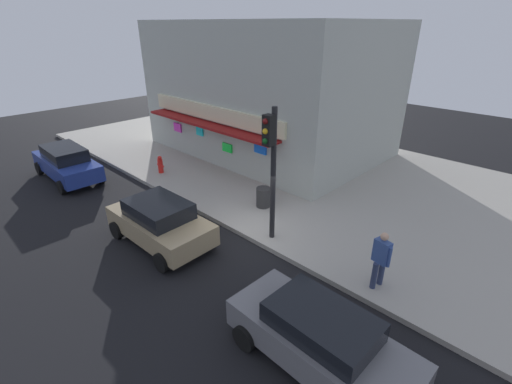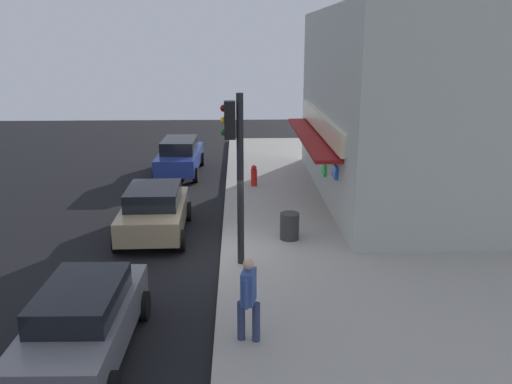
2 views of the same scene
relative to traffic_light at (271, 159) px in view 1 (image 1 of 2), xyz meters
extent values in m
plane|color=black|center=(-0.81, -0.46, -3.10)|extent=(54.52, 54.52, 0.00)
cube|color=#A39E93|center=(-0.81, 6.08, -3.02)|extent=(36.34, 13.08, 0.17)
cube|color=#ADB2A8|center=(-6.73, 7.43, 0.54)|extent=(12.36, 8.32, 6.94)
cube|color=beige|center=(-6.73, 3.19, -0.16)|extent=(9.39, 0.16, 0.72)
cube|color=maroon|center=(-6.73, 2.84, -0.68)|extent=(8.90, 0.90, 0.12)
cube|color=#E533CC|center=(-9.89, 3.21, -1.48)|extent=(0.66, 0.08, 0.48)
cube|color=#19D8E5|center=(-7.86, 3.21, -1.29)|extent=(0.52, 0.08, 0.47)
cube|color=#19E53F|center=(-5.72, 3.21, -1.72)|extent=(0.66, 0.08, 0.43)
cube|color=blue|center=(-3.48, 3.21, -1.26)|extent=(0.71, 0.08, 0.42)
cylinder|color=black|center=(0.00, 0.11, -0.66)|extent=(0.18, 0.18, 4.55)
cube|color=black|center=(0.00, -0.14, 0.94)|extent=(0.32, 0.28, 0.95)
sphere|color=maroon|center=(0.00, -0.29, 1.24)|extent=(0.18, 0.18, 0.18)
sphere|color=yellow|center=(0.00, -0.29, 0.94)|extent=(0.18, 0.18, 0.18)
sphere|color=#0F4C19|center=(0.00, -0.29, 0.64)|extent=(0.18, 0.18, 0.18)
cylinder|color=red|center=(-7.94, 0.70, -2.58)|extent=(0.25, 0.25, 0.70)
sphere|color=red|center=(-7.94, 0.70, -2.16)|extent=(0.22, 0.22, 0.22)
cylinder|color=red|center=(-8.13, 0.70, -2.55)|extent=(0.12, 0.10, 0.10)
cylinder|color=red|center=(-7.75, 0.70, -2.55)|extent=(0.12, 0.10, 0.10)
cylinder|color=#2D2D2D|center=(-1.78, 1.59, -2.52)|extent=(0.58, 0.58, 0.81)
cylinder|color=navy|center=(3.90, 0.39, -2.52)|extent=(0.19, 0.19, 0.83)
cylinder|color=navy|center=(3.83, 0.09, -2.52)|extent=(0.19, 0.19, 0.83)
cube|color=#334C8C|center=(3.86, 0.24, -1.76)|extent=(0.49, 0.33, 0.68)
sphere|color=tan|center=(3.86, 0.24, -1.28)|extent=(0.22, 0.22, 0.22)
cylinder|color=#334C8C|center=(3.62, 0.30, -1.80)|extent=(0.12, 0.12, 0.61)
cylinder|color=#334C8C|center=(4.10, 0.19, -1.80)|extent=(0.12, 0.12, 0.61)
cube|color=slate|center=(4.10, -2.94, -2.42)|extent=(4.28, 1.78, 0.72)
cube|color=black|center=(4.10, -2.94, -1.83)|extent=(2.32, 1.47, 0.48)
cylinder|color=black|center=(5.60, -2.12, -2.78)|extent=(0.64, 0.23, 0.64)
cylinder|color=black|center=(2.63, -2.06, -2.78)|extent=(0.64, 0.23, 0.64)
cylinder|color=black|center=(2.59, -3.77, -2.78)|extent=(0.64, 0.23, 0.64)
cube|color=navy|center=(-10.90, -2.63, -2.42)|extent=(4.64, 1.84, 0.73)
cube|color=black|center=(-10.90, -2.63, -1.77)|extent=(2.52, 1.52, 0.56)
cylinder|color=black|center=(-9.27, -1.80, -2.78)|extent=(0.64, 0.23, 0.64)
cylinder|color=black|center=(-9.31, -3.54, -2.78)|extent=(0.64, 0.23, 0.64)
cylinder|color=black|center=(-12.49, -1.73, -2.78)|extent=(0.64, 0.23, 0.64)
cylinder|color=black|center=(-12.53, -3.47, -2.78)|extent=(0.64, 0.23, 0.64)
cube|color=#9E8966|center=(-2.73, -2.60, -2.43)|extent=(4.03, 1.96, 0.71)
cube|color=black|center=(-2.73, -2.60, -1.80)|extent=(2.19, 1.62, 0.54)
cylinder|color=black|center=(-1.35, -1.63, -2.78)|extent=(0.64, 0.23, 0.64)
cylinder|color=black|center=(-1.31, -3.50, -2.78)|extent=(0.64, 0.23, 0.64)
cylinder|color=black|center=(-4.15, -1.69, -2.78)|extent=(0.64, 0.23, 0.64)
cylinder|color=black|center=(-4.11, -3.56, -2.78)|extent=(0.64, 0.23, 0.64)
camera|label=1|loc=(6.98, -7.95, 3.87)|focal=25.03mm
camera|label=2|loc=(13.43, 0.07, 2.89)|focal=37.66mm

